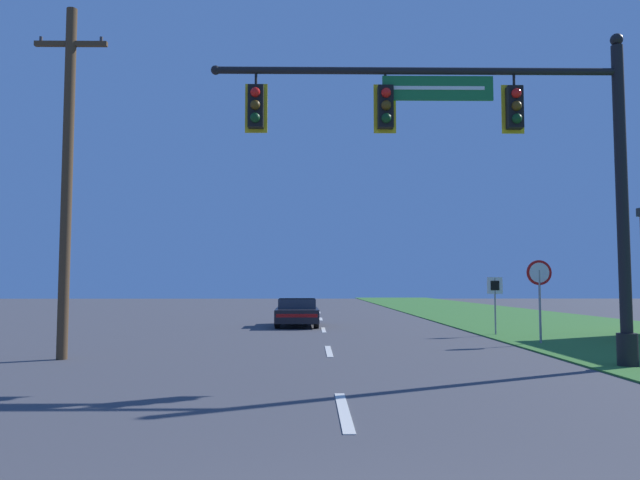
% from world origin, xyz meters
% --- Properties ---
extents(grass_verge_right, '(10.00, 110.00, 0.04)m').
position_xyz_m(grass_verge_right, '(10.50, 30.00, 0.02)').
color(grass_verge_right, '#38752D').
rests_on(grass_verge_right, ground).
extents(road_center_line, '(0.16, 34.80, 0.01)m').
position_xyz_m(road_center_line, '(0.00, 22.00, 0.01)').
color(road_center_line, silver).
rests_on(road_center_line, ground).
extents(signal_mast, '(9.33, 0.47, 7.40)m').
position_xyz_m(signal_mast, '(3.83, 10.59, 4.63)').
color(signal_mast, black).
rests_on(signal_mast, grass_verge_right).
extents(car_ahead, '(1.91, 4.33, 1.19)m').
position_xyz_m(car_ahead, '(-1.12, 24.36, 0.60)').
color(car_ahead, black).
rests_on(car_ahead, ground).
extents(stop_sign, '(0.76, 0.07, 2.50)m').
position_xyz_m(stop_sign, '(6.45, 15.91, 1.86)').
color(stop_sign, gray).
rests_on(stop_sign, grass_verge_right).
extents(route_sign_post, '(0.55, 0.06, 2.03)m').
position_xyz_m(route_sign_post, '(6.07, 19.22, 1.53)').
color(route_sign_post, gray).
rests_on(route_sign_post, grass_verge_right).
extents(utility_pole_near, '(1.80, 0.26, 8.69)m').
position_xyz_m(utility_pole_near, '(-6.48, 12.25, 4.50)').
color(utility_pole_near, '#4C3823').
rests_on(utility_pole_near, ground).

